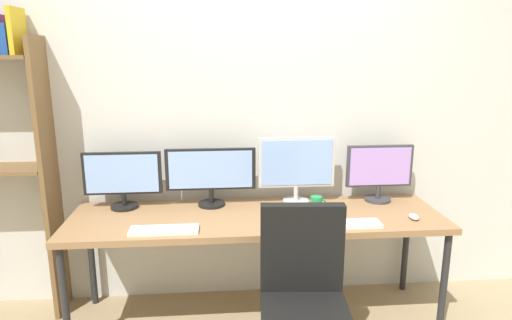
{
  "coord_description": "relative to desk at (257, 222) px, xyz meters",
  "views": [
    {
      "loc": [
        -0.24,
        -2.13,
        1.77
      ],
      "look_at": [
        0.0,
        0.65,
        1.09
      ],
      "focal_mm": 31.83,
      "sensor_mm": 36.0,
      "label": 1
    }
  ],
  "objects": [
    {
      "name": "monitor_far_left",
      "position": [
        -0.87,
        0.21,
        0.26
      ],
      "size": [
        0.51,
        0.18,
        0.38
      ],
      "color": "black",
      "rests_on": "desk"
    },
    {
      "name": "wall_back",
      "position": [
        0.0,
        0.42,
        0.61
      ],
      "size": [
        4.78,
        0.1,
        2.6
      ],
      "color": "silver",
      "rests_on": "ground_plane"
    },
    {
      "name": "keyboard_left",
      "position": [
        -0.56,
        -0.23,
        0.06
      ],
      "size": [
        0.4,
        0.13,
        0.02
      ],
      "primitive_type": "cube",
      "color": "silver",
      "rests_on": "desk"
    },
    {
      "name": "monitor_far_right",
      "position": [
        0.87,
        0.21,
        0.27
      ],
      "size": [
        0.46,
        0.18,
        0.4
      ],
      "color": "#38383D",
      "rests_on": "desk"
    },
    {
      "name": "monitor_center_left",
      "position": [
        -0.29,
        0.21,
        0.28
      ],
      "size": [
        0.6,
        0.18,
        0.39
      ],
      "color": "black",
      "rests_on": "desk"
    },
    {
      "name": "computer_mouse",
      "position": [
        0.97,
        -0.16,
        0.06
      ],
      "size": [
        0.06,
        0.1,
        0.03
      ],
      "primitive_type": "ellipsoid",
      "color": "silver",
      "rests_on": "desk"
    },
    {
      "name": "monitor_center_right",
      "position": [
        0.29,
        0.21,
        0.31
      ],
      "size": [
        0.52,
        0.18,
        0.46
      ],
      "color": "silver",
      "rests_on": "desk"
    },
    {
      "name": "office_chair",
      "position": [
        0.18,
        -0.66,
        -0.29
      ],
      "size": [
        0.52,
        0.52,
        0.99
      ],
      "color": "#2D2D33",
      "rests_on": "ground_plane"
    },
    {
      "name": "coffee_mug",
      "position": [
        0.4,
        0.07,
        0.09
      ],
      "size": [
        0.11,
        0.08,
        0.09
      ],
      "color": "#1E8C4C",
      "rests_on": "desk"
    },
    {
      "name": "keyboard_right",
      "position": [
        0.56,
        -0.23,
        0.06
      ],
      "size": [
        0.34,
        0.13,
        0.02
      ],
      "primitive_type": "cube",
      "color": "silver",
      "rests_on": "desk"
    },
    {
      "name": "desk",
      "position": [
        0.0,
        0.0,
        0.0
      ],
      "size": [
        2.38,
        0.68,
        0.74
      ],
      "color": "#936D47",
      "rests_on": "ground_plane"
    }
  ]
}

